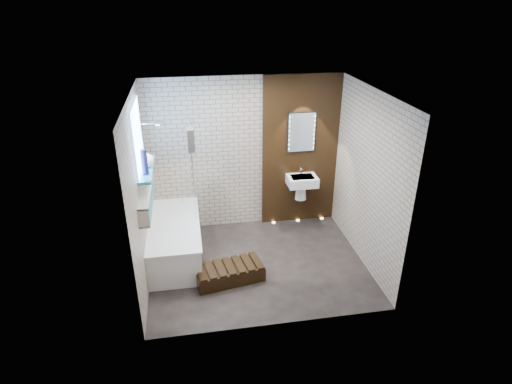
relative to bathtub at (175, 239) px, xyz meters
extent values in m
plane|color=black|center=(1.22, -0.45, -0.29)|extent=(3.20, 3.20, 0.00)
cube|color=#A39481|center=(1.22, 0.85, 1.01)|extent=(3.20, 0.04, 2.60)
cube|color=#A39481|center=(1.22, -1.75, 1.01)|extent=(3.20, 0.04, 2.60)
cube|color=#A39481|center=(-0.38, -0.45, 1.01)|extent=(0.04, 2.60, 2.60)
cube|color=#A39481|center=(2.82, -0.45, 1.01)|extent=(0.04, 2.60, 2.60)
plane|color=white|center=(1.22, -0.45, 2.31)|extent=(3.20, 3.20, 0.00)
cube|color=black|center=(2.17, 0.82, 1.01)|extent=(1.30, 0.06, 2.60)
cube|color=#7FADE0|center=(-0.36, -0.10, 1.71)|extent=(0.03, 1.00, 0.90)
cube|color=teal|center=(-0.29, -0.10, 1.24)|extent=(0.18, 1.00, 0.04)
cube|color=teal|center=(-0.31, -0.30, 0.79)|extent=(0.14, 1.30, 0.03)
cube|color=#B2A899|center=(-0.31, -0.30, 1.02)|extent=(0.14, 1.30, 0.03)
cube|color=#B2A899|center=(-0.31, -0.94, 0.91)|extent=(0.14, 0.03, 0.26)
cube|color=#B2A899|center=(-0.31, 0.33, 0.91)|extent=(0.14, 0.03, 0.26)
cube|color=white|center=(0.00, 0.00, -0.02)|extent=(0.75, 1.70, 0.55)
cube|color=white|center=(0.00, 0.00, 0.27)|extent=(0.79, 1.74, 0.03)
cylinder|color=silver|center=(0.15, 0.73, 0.35)|extent=(0.04, 0.04, 0.12)
cube|color=white|center=(0.35, 0.44, 0.99)|extent=(0.01, 0.78, 1.40)
cube|color=black|center=(0.35, 0.15, 1.56)|extent=(0.10, 0.25, 0.33)
cylinder|color=silver|center=(-0.08, 0.50, 1.71)|extent=(0.18, 0.18, 0.02)
cube|color=white|center=(2.17, 0.61, 0.56)|extent=(0.50, 0.36, 0.16)
cone|color=white|center=(2.17, 0.66, 0.34)|extent=(0.20, 0.20, 0.28)
cylinder|color=silver|center=(2.17, 0.71, 0.71)|extent=(0.03, 0.03, 0.14)
cube|color=black|center=(2.17, 0.78, 1.36)|extent=(0.50, 0.02, 0.70)
cube|color=silver|center=(2.17, 0.77, 1.36)|extent=(0.45, 0.01, 0.65)
cube|color=black|center=(0.76, -0.75, -0.18)|extent=(1.03, 0.59, 0.21)
cylinder|color=maroon|center=(-0.31, -0.69, 0.88)|extent=(0.06, 0.06, 0.14)
cylinder|color=#A05F18|center=(-0.31, -0.57, 0.86)|extent=(0.06, 0.06, 0.11)
cylinder|color=maroon|center=(-0.31, -0.01, 0.89)|extent=(0.06, 0.06, 0.16)
sphere|color=white|center=(-0.28, -0.07, 1.36)|extent=(0.20, 0.20, 0.20)
cylinder|color=#16163C|center=(-0.28, -0.33, 1.43)|extent=(0.08, 0.08, 0.35)
cylinder|color=#FFD899|center=(1.72, 0.75, -0.29)|extent=(0.06, 0.06, 0.01)
cylinder|color=#FFD899|center=(2.17, 0.75, -0.29)|extent=(0.06, 0.06, 0.01)
cylinder|color=#FFD899|center=(2.62, 0.75, -0.29)|extent=(0.06, 0.06, 0.01)
camera|label=1|loc=(0.30, -5.72, 3.50)|focal=29.75mm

